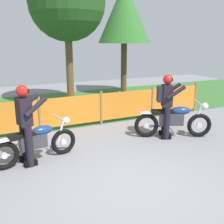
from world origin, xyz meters
TOP-DOWN VIEW (x-y plane):
  - ground at (0.00, 0.00)m, footprint 24.00×24.00m
  - grass_verge at (0.00, 6.25)m, footprint 24.00×5.59m
  - barrier_fence at (-0.00, 3.45)m, footprint 9.38×0.08m
  - tree_leftmost at (0.86, 6.42)m, footprint 2.88×2.88m
  - tree_near_left at (3.85, 7.52)m, footprint 2.41×2.41m
  - motorcycle_lead at (-1.35, 1.66)m, footprint 1.88×0.61m
  - motorcycle_trailing at (2.25, 1.61)m, footprint 1.93×1.02m
  - rider_lead at (-1.53, 1.62)m, footprint 0.63×0.62m
  - rider_trailing at (2.05, 1.70)m, footprint 0.78×0.69m

SIDE VIEW (x-z plane):
  - ground at x=0.00m, z-range -0.02..0.00m
  - grass_verge at x=0.00m, z-range 0.00..0.01m
  - motorcycle_lead at x=-1.35m, z-range -0.01..0.89m
  - motorcycle_trailing at x=2.25m, z-range -0.01..0.97m
  - barrier_fence at x=0.00m, z-range 0.02..1.07m
  - rider_lead at x=-1.53m, z-range 0.07..1.76m
  - rider_trailing at x=2.05m, z-range 0.11..1.80m
  - tree_near_left at x=3.85m, z-range 1.17..6.24m
  - tree_leftmost at x=0.86m, z-range 1.21..6.55m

